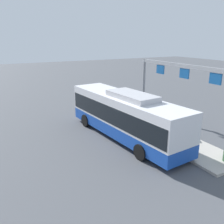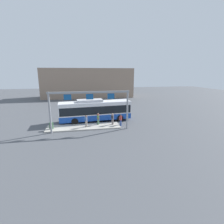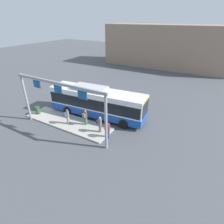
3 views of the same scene
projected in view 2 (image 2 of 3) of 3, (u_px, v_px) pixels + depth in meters
ground_plane at (96, 121)px, 26.26m from camera, size 120.00×120.00×0.00m
platform_curb at (84, 127)px, 23.14m from camera, size 10.00×2.80×0.16m
bus_main at (95, 110)px, 25.84m from camera, size 11.14×3.51×3.46m
person_boarding at (113, 119)px, 23.71m from camera, size 0.52×0.60×1.67m
person_waiting_near at (121, 120)px, 23.63m from camera, size 0.52×0.60×1.67m
person_waiting_mid at (98, 118)px, 23.74m from camera, size 0.36×0.54×1.67m
person_waiting_far at (86, 121)px, 22.68m from camera, size 0.48×0.60×1.67m
platform_sign_gantry at (90, 102)px, 20.99m from camera, size 10.24×0.24×5.20m
station_building at (88, 83)px, 51.47m from camera, size 27.00×8.00×8.75m
trash_bin at (51, 126)px, 21.92m from camera, size 0.52×0.52×0.90m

